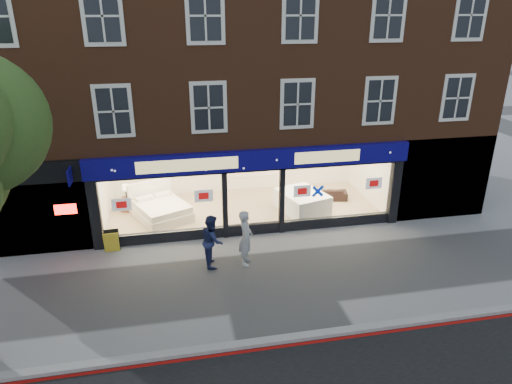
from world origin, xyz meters
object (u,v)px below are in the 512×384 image
object	(u,v)px
pedestrian_blue	(212,240)
a_board	(112,241)
display_bed	(161,209)
mattress_stack	(302,201)
sofa	(327,193)
pedestrian_grey	(246,238)

from	to	relation	value
pedestrian_blue	a_board	bearing A→B (deg)	65.07
display_bed	mattress_stack	size ratio (longest dim) A/B	1.17
display_bed	sofa	size ratio (longest dim) A/B	1.58
mattress_stack	sofa	world-z (taller)	mattress_stack
sofa	pedestrian_blue	distance (m)	6.96
sofa	pedestrian_blue	world-z (taller)	pedestrian_blue
mattress_stack	pedestrian_grey	world-z (taller)	pedestrian_grey
sofa	a_board	bearing A→B (deg)	29.43
mattress_stack	a_board	distance (m)	7.57
display_bed	mattress_stack	distance (m)	5.69
sofa	a_board	xyz separation A→B (m)	(-8.73, -2.81, 0.04)
sofa	mattress_stack	bearing A→B (deg)	46.06
mattress_stack	pedestrian_grey	bearing A→B (deg)	-130.03
sofa	pedestrian_blue	bearing A→B (deg)	50.24
sofa	a_board	world-z (taller)	a_board
mattress_stack	pedestrian_grey	distance (m)	4.62
mattress_stack	display_bed	bearing A→B (deg)	175.47
pedestrian_grey	a_board	bearing A→B (deg)	80.69
pedestrian_grey	display_bed	bearing A→B (deg)	45.94
display_bed	pedestrian_grey	xyz separation A→B (m)	(2.72, -3.97, 0.49)
sofa	pedestrian_grey	bearing A→B (deg)	57.42
pedestrian_blue	pedestrian_grey	bearing A→B (deg)	-97.78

